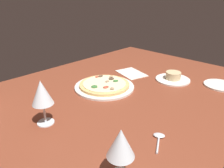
{
  "coord_description": "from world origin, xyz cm",
  "views": [
    {
      "loc": [
        73.16,
        65.1,
        50.42
      ],
      "look_at": [
        1.11,
        -4.36,
        7.0
      ],
      "focal_mm": 34.92,
      "sensor_mm": 36.0,
      "label": 1
    }
  ],
  "objects": [
    {
      "name": "ramekin_on_saucer",
      "position": [
        -31.24,
        11.52,
        5.59
      ],
      "size": [
        18.78,
        18.78,
        4.84
      ],
      "color": "silver",
      "rests_on": "dining_table"
    },
    {
      "name": "paper_menu",
      "position": [
        -23.44,
        -11.79,
        4.15
      ],
      "size": [
        16.88,
        20.46,
        0.3
      ],
      "primitive_type": "cube",
      "rotation": [
        0.0,
        0.0,
        -0.29
      ],
      "color": "silver",
      "rests_on": "dining_table"
    },
    {
      "name": "dining_table",
      "position": [
        0.0,
        0.0,
        2.0
      ],
      "size": [
        150.0,
        110.0,
        4.0
      ],
      "primitive_type": "cube",
      "color": "brown",
      "rests_on": "ground"
    },
    {
      "name": "side_plate",
      "position": [
        -41.24,
        33.42,
        4.45
      ],
      "size": [
        16.09,
        16.09,
        0.9
      ],
      "primitive_type": "cylinder",
      "color": "silver",
      "rests_on": "dining_table"
    },
    {
      "name": "pizza_main",
      "position": [
        2.2,
        -8.73,
        5.18
      ],
      "size": [
        30.52,
        30.52,
        3.35
      ],
      "color": "silver",
      "rests_on": "dining_table"
    },
    {
      "name": "wine_glass_far",
      "position": [
        40.31,
        -1.42,
        16.33
      ],
      "size": [
        7.9,
        7.9,
        17.47
      ],
      "color": "silver",
      "rests_on": "dining_table"
    },
    {
      "name": "wine_glass_near",
      "position": [
        39.81,
        36.01,
        14.58
      ],
      "size": [
        7.45,
        7.45,
        15.15
      ],
      "color": "silver",
      "rests_on": "dining_table"
    },
    {
      "name": "spoon",
      "position": [
        18.78,
        34.68,
        4.46
      ],
      "size": [
        10.33,
        7.08,
        1.0
      ],
      "color": "silver",
      "rests_on": "dining_table"
    }
  ]
}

